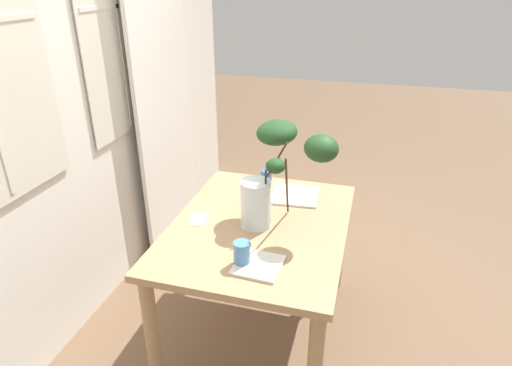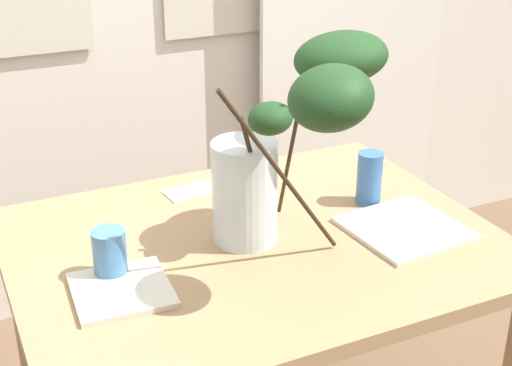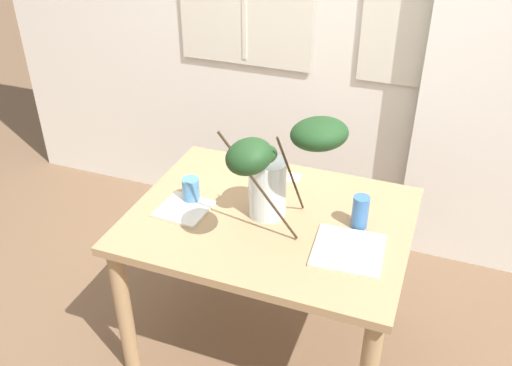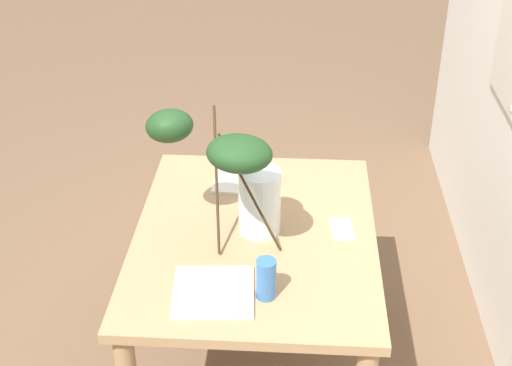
{
  "view_description": "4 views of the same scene",
  "coord_description": "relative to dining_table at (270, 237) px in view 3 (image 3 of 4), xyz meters",
  "views": [
    {
      "loc": [
        -1.94,
        -0.52,
        1.95
      ],
      "look_at": [
        0.01,
        0.02,
        0.97
      ],
      "focal_mm": 30.54,
      "sensor_mm": 36.0,
      "label": 1
    },
    {
      "loc": [
        -0.68,
        -1.45,
        1.63
      ],
      "look_at": [
        -0.01,
        -0.02,
        0.91
      ],
      "focal_mm": 51.31,
      "sensor_mm": 36.0,
      "label": 2
    },
    {
      "loc": [
        0.64,
        -1.86,
        2.14
      ],
      "look_at": [
        -0.05,
        -0.04,
        0.92
      ],
      "focal_mm": 39.1,
      "sensor_mm": 36.0,
      "label": 3
    },
    {
      "loc": [
        2.27,
        0.15,
        2.32
      ],
      "look_at": [
        -0.09,
        -0.0,
        0.91
      ],
      "focal_mm": 50.81,
      "sensor_mm": 36.0,
      "label": 4
    }
  ],
  "objects": [
    {
      "name": "plate_square_right",
      "position": [
        0.37,
        -0.12,
        0.12
      ],
      "size": [
        0.29,
        0.29,
        0.01
      ],
      "primitive_type": "cube",
      "rotation": [
        0.0,
        0.0,
        0.07
      ],
      "color": "silver",
      "rests_on": "dining_table"
    },
    {
      "name": "ground",
      "position": [
        0.0,
        0.0,
        -0.63
      ],
      "size": [
        14.0,
        14.0,
        0.0
      ],
      "primitive_type": "plane",
      "color": "brown"
    },
    {
      "name": "napkin_folded",
      "position": [
        -0.04,
        0.33,
        0.11
      ],
      "size": [
        0.16,
        0.1,
        0.0
      ],
      "primitive_type": "cube",
      "rotation": [
        0.0,
        0.0,
        0.12
      ],
      "color": "silver",
      "rests_on": "dining_table"
    },
    {
      "name": "vase_with_branches",
      "position": [
        0.06,
        -0.06,
        0.4
      ],
      "size": [
        0.5,
        0.5,
        0.54
      ],
      "color": "silver",
      "rests_on": "dining_table"
    },
    {
      "name": "drinking_glass_blue_left",
      "position": [
        -0.37,
        -0.02,
        0.17
      ],
      "size": [
        0.08,
        0.08,
        0.12
      ],
      "primitive_type": "cylinder",
      "color": "#4C84BC",
      "rests_on": "dining_table"
    },
    {
      "name": "dining_table",
      "position": [
        0.0,
        0.0,
        0.0
      ],
      "size": [
        1.19,
        0.92,
        0.74
      ],
      "color": "tan",
      "rests_on": "ground"
    },
    {
      "name": "plate_square_left",
      "position": [
        -0.37,
        -0.09,
        0.12
      ],
      "size": [
        0.22,
        0.22,
        0.01
      ],
      "primitive_type": "cube",
      "rotation": [
        0.0,
        0.0,
        -0.06
      ],
      "color": "silver",
      "rests_on": "dining_table"
    },
    {
      "name": "drinking_glass_blue_right",
      "position": [
        0.37,
        0.06,
        0.19
      ],
      "size": [
        0.07,
        0.07,
        0.15
      ],
      "primitive_type": "cylinder",
      "color": "#386BAD",
      "rests_on": "dining_table"
    }
  ]
}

